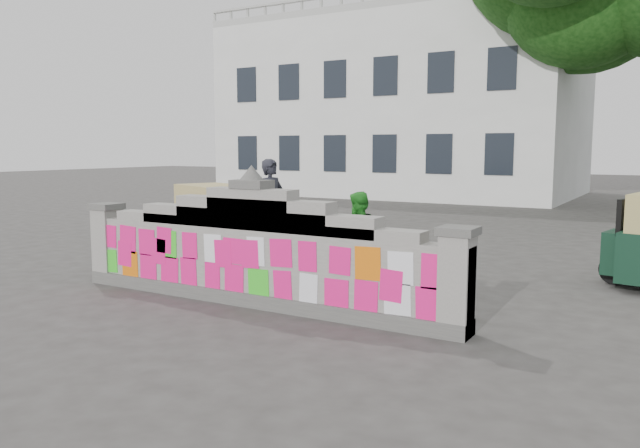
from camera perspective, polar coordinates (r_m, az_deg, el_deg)
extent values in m
plane|color=#383533|center=(9.14, -6.12, -7.31)|extent=(100.00, 100.00, 0.00)
cube|color=#4C4C49|center=(9.12, -6.13, -6.70)|extent=(6.40, 0.42, 0.20)
cube|color=gray|center=(9.01, -6.17, -3.61)|extent=(6.40, 0.32, 1.00)
cube|color=gray|center=(8.93, -6.22, -0.02)|extent=(5.20, 0.32, 0.14)
cube|color=gray|center=(8.92, -6.22, 0.43)|extent=(4.00, 0.32, 0.28)
cube|color=gray|center=(8.91, -6.23, 0.94)|extent=(2.60, 0.32, 0.44)
cube|color=gray|center=(8.90, -6.24, 1.39)|extent=(1.40, 0.32, 0.58)
cube|color=#4C4C49|center=(8.87, -6.27, 3.64)|extent=(0.55, 0.36, 0.12)
cone|color=#4C4C49|center=(8.87, -6.28, 4.67)|extent=(0.36, 0.36, 0.22)
cube|color=gray|center=(11.07, -18.80, -1.86)|extent=(0.36, 0.40, 1.24)
cube|color=#4C4C49|center=(10.99, -18.93, 1.54)|extent=(0.44, 0.44, 0.10)
cube|color=gray|center=(7.62, 12.41, -5.54)|extent=(0.36, 0.40, 1.24)
cube|color=#4C4C49|center=(7.51, 12.54, -0.62)|extent=(0.44, 0.44, 0.10)
cube|color=silver|center=(31.63, 7.83, 10.11)|extent=(16.00, 10.00, 8.00)
imported|color=black|center=(12.22, -4.40, -1.14)|extent=(2.07, 0.90, 1.05)
imported|color=#21222A|center=(12.17, -4.41, 0.57)|extent=(0.49, 0.69, 1.79)
imported|color=green|center=(10.58, 3.46, -1.14)|extent=(0.63, 0.78, 1.52)
cube|color=black|center=(14.58, -9.55, -0.02)|extent=(2.45, 1.92, 0.72)
cube|color=tan|center=(14.51, -9.60, 2.46)|extent=(2.27, 1.81, 0.54)
cube|color=black|center=(13.59, -7.39, -0.49)|extent=(0.66, 0.76, 0.63)
cube|color=black|center=(13.53, -7.42, 1.79)|extent=(0.31, 0.61, 0.54)
cylinder|color=black|center=(13.55, -7.18, -1.66)|extent=(0.46, 0.27, 0.45)
cylinder|color=black|center=(15.13, -12.60, -0.87)|extent=(0.46, 0.27, 0.45)
cylinder|color=black|center=(15.55, -9.26, -0.58)|extent=(0.46, 0.27, 0.45)
cube|color=black|center=(11.36, 25.93, -2.36)|extent=(0.61, 0.77, 0.69)
cube|color=black|center=(11.28, 26.09, 0.62)|extent=(0.20, 0.70, 0.60)
cylinder|color=black|center=(11.43, 25.36, -3.79)|extent=(0.51, 0.20, 0.50)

